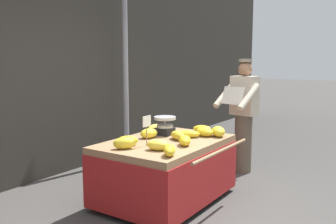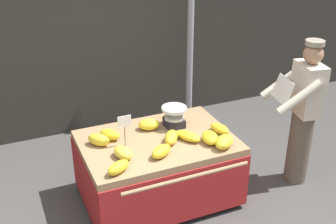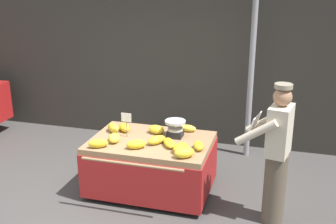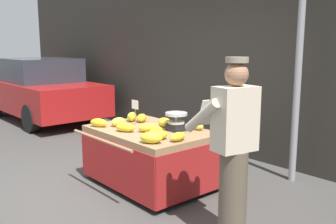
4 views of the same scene
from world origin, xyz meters
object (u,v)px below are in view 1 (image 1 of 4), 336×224
Objects in this scene: banana_cart at (165,157)px; banana_bunch_8 at (124,143)px; banana_bunch_7 at (204,132)px; banana_bunch_11 at (218,131)px; weighing_scale at (165,126)px; banana_bunch_5 at (155,128)px; banana_bunch_4 at (149,133)px; vendor_person at (243,115)px; banana_bunch_10 at (202,129)px; price_sign at (147,124)px; banana_bunch_0 at (128,141)px; banana_bunch_3 at (188,134)px; street_pole at (125,69)px; banana_bunch_6 at (170,150)px; banana_bunch_1 at (185,140)px; banana_bunch_9 at (158,145)px; banana_bunch_2 at (178,135)px.

banana_bunch_8 is (-0.59, 0.13, 0.27)m from banana_cart.
banana_bunch_11 reaches higher than banana_bunch_7.
banana_bunch_5 is at bearing 65.34° from weighing_scale.
vendor_person reaches higher than banana_bunch_4.
banana_bunch_10 is at bearing -11.50° from banana_bunch_8.
banana_bunch_5 is (0.39, 0.20, -0.01)m from banana_bunch_4.
banana_cart is 0.57m from price_sign.
banana_bunch_0 is at bearing 119.75° from price_sign.
banana_bunch_5 is (0.11, 0.24, -0.07)m from weighing_scale.
banana_cart is at bearing -2.42° from price_sign.
price_sign is 0.88m from banana_bunch_5.
banana_bunch_11 is at bearing -46.25° from banana_bunch_3.
street_pole reaches higher than banana_bunch_3.
banana_bunch_6 is at bearing -176.99° from vendor_person.
banana_bunch_10 is (1.02, -0.14, -0.20)m from price_sign.
banana_bunch_4 is 0.95× the size of banana_bunch_10.
banana_bunch_1 is at bearing -153.93° from banana_bunch_3.
banana_bunch_1 is at bearing 12.61° from banana_bunch_6.
banana_bunch_6 is 1.12m from banana_bunch_11.
street_pole is 1.91m from banana_bunch_10.
banana_bunch_0 is 1.18m from banana_bunch_10.
banana_bunch_1 is (-0.09, -0.32, 0.26)m from banana_cart.
banana_bunch_5 is (0.48, 0.77, -0.01)m from banana_bunch_1.
banana_bunch_11 is (0.65, -0.10, 0.01)m from banana_bunch_1.
price_sign is at bearing 66.36° from banana_bunch_9.
banana_bunch_4 is (-0.29, 0.38, 0.01)m from banana_bunch_3.
banana_cart is 5.78× the size of weighing_scale.
price_sign is 1.47× the size of banana_bunch_4.
banana_bunch_8 reaches higher than banana_cart.
banana_bunch_2 is at bearing 25.79° from banana_bunch_6.
weighing_scale is (-0.85, -1.36, -0.69)m from street_pole.
banana_bunch_8 is at bearing 161.66° from banana_bunch_2.
banana_bunch_11 is at bearing -106.18° from street_pole.
vendor_person is at bearing -2.26° from banana_bunch_7.
banana_bunch_1 reaches higher than banana_bunch_7.
weighing_scale reaches higher than banana_bunch_11.
price_sign is at bearing 172.17° from banana_bunch_10.
banana_bunch_0 is 0.64m from banana_bunch_6.
banana_bunch_5 is (-0.74, -1.12, -0.76)m from street_pole.
banana_bunch_10 is at bearing -28.83° from banana_bunch_4.
banana_bunch_10 is at bearing -2.43° from banana_bunch_2.
street_pole is 12.23× the size of banana_bunch_7.
banana_bunch_1 is 0.42m from banana_bunch_3.
banana_bunch_1 is 0.91m from banana_bunch_5.
banana_bunch_4 is at bearing 10.83° from banana_bunch_8.
banana_bunch_2 is at bearing 144.82° from banana_bunch_11.
banana_bunch_3 is 1.18× the size of banana_bunch_7.
banana_bunch_5 is 1.45m from vendor_person.
banana_bunch_5 is (0.85, 0.24, -0.01)m from banana_bunch_0.
banana_bunch_3 is 0.38m from banana_bunch_10.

